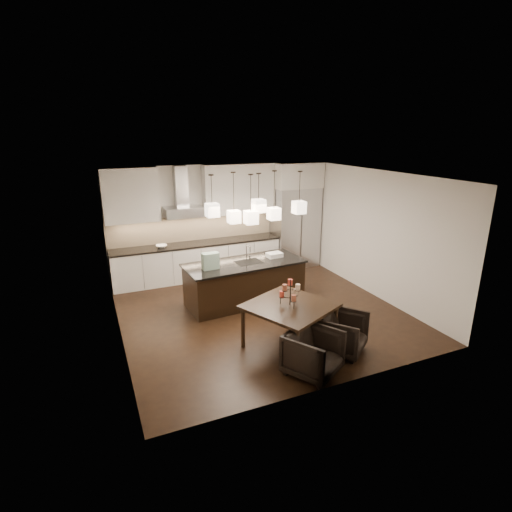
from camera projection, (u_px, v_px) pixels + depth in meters
name	position (u px, v px, depth m)	size (l,w,h in m)	color
floor	(260.00, 312.00, 8.31)	(5.50, 5.50, 0.02)	black
ceiling	(260.00, 174.00, 7.46)	(5.50, 5.50, 0.02)	white
wall_back	(217.00, 219.00, 10.30)	(5.50, 0.02, 2.80)	silver
wall_front	(341.00, 299.00, 5.47)	(5.50, 0.02, 2.80)	silver
wall_left	(113.00, 265.00, 6.84)	(0.02, 5.50, 2.80)	silver
wall_right	(373.00, 233.00, 8.93)	(0.02, 5.50, 2.80)	silver
refrigerator	(295.00, 227.00, 10.86)	(1.20, 0.72, 2.15)	#B7B7BA
fridge_panel	(297.00, 175.00, 10.43)	(1.26, 0.72, 0.65)	silver
lower_cabinets	(198.00, 261.00, 10.06)	(4.21, 0.62, 0.88)	silver
countertop	(198.00, 244.00, 9.92)	(4.21, 0.66, 0.04)	black
backsplash	(194.00, 228.00, 10.09)	(4.21, 0.02, 0.63)	beige
upper_cab_left	(130.00, 195.00, 9.10)	(1.25, 0.35, 1.25)	silver
upper_cab_right	(239.00, 189.00, 10.11)	(1.86, 0.35, 1.25)	silver
hood_canopy	(183.00, 212.00, 9.61)	(0.90, 0.52, 0.24)	#B7B7BA
hood_chimney	(181.00, 186.00, 9.52)	(0.30, 0.28, 0.96)	#B7B7BA
fruit_bowl	(162.00, 246.00, 9.53)	(0.26, 0.26, 0.06)	silver
island_body	(245.00, 283.00, 8.65)	(2.47, 0.99, 0.87)	black
island_top	(244.00, 263.00, 8.51)	(2.55, 1.07, 0.04)	black
faucet	(246.00, 252.00, 8.57)	(0.10, 0.24, 0.38)	silver
tote_bag	(210.00, 261.00, 8.06)	(0.34, 0.18, 0.34)	#236140
food_container	(274.00, 255.00, 8.85)	(0.34, 0.24, 0.10)	silver
dining_table	(289.00, 325.00, 6.88)	(1.30, 1.30, 0.78)	black
candelabra	(290.00, 292.00, 6.69)	(0.37, 0.37, 0.46)	black
candle_a	(295.00, 292.00, 6.81)	(0.08, 0.08, 0.10)	beige
candle_b	(282.00, 294.00, 6.73)	(0.08, 0.08, 0.10)	red
candle_c	(294.00, 298.00, 6.58)	(0.08, 0.08, 0.10)	#A24F37
candle_d	(290.00, 282.00, 6.80)	(0.08, 0.08, 0.10)	red
candle_e	(285.00, 287.00, 6.57)	(0.08, 0.08, 0.10)	#A24F37
candle_f	(298.00, 287.00, 6.59)	(0.08, 0.08, 0.10)	beige
armchair_left	(313.00, 353.00, 6.10)	(0.75, 0.77, 0.70)	black
armchair_right	(342.00, 333.00, 6.72)	(0.74, 0.76, 0.69)	black
pendant_a	(212.00, 210.00, 7.76)	(0.24, 0.24, 0.26)	beige
pendant_b	(234.00, 217.00, 8.30)	(0.24, 0.24, 0.26)	beige
pendant_c	(259.00, 206.00, 8.02)	(0.24, 0.24, 0.26)	beige
pendant_d	(274.00, 214.00, 8.59)	(0.24, 0.24, 0.26)	beige
pendant_e	(299.00, 207.00, 8.43)	(0.24, 0.24, 0.26)	beige
pendant_f	(251.00, 217.00, 7.90)	(0.24, 0.24, 0.26)	beige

